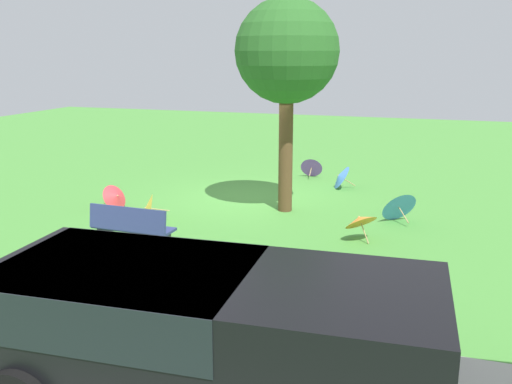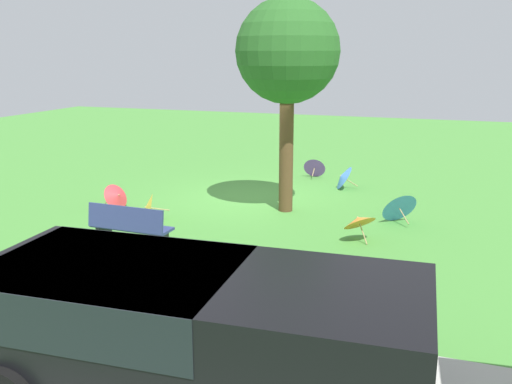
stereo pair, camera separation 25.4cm
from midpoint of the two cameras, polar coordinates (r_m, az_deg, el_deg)
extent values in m
plane|color=#478C38|center=(14.49, 0.07, -0.74)|extent=(40.00, 40.00, 0.00)
cube|color=#B2AFA8|center=(7.58, -22.51, -16.12)|extent=(40.00, 3.97, 0.01)
cube|color=black|center=(6.00, -4.73, -14.11)|extent=(4.69, 2.12, 1.35)
cube|color=black|center=(6.19, -12.88, -9.39)|extent=(2.67, 2.04, 0.55)
cylinder|color=black|center=(7.62, -13.60, -12.07)|extent=(0.77, 0.26, 0.76)
cylinder|color=black|center=(6.73, 11.88, -15.63)|extent=(0.77, 0.26, 0.76)
cube|color=navy|center=(10.95, -11.76, -3.47)|extent=(1.61, 0.51, 0.05)
cube|color=navy|center=(10.72, -12.40, -2.61)|extent=(1.60, 0.17, 0.45)
cube|color=black|center=(11.37, -14.42, -4.16)|extent=(0.09, 0.41, 0.45)
cube|color=black|center=(10.69, -8.81, -5.03)|extent=(0.09, 0.41, 0.45)
cylinder|color=brown|center=(13.17, 3.62, 4.39)|extent=(0.33, 0.33, 2.99)
sphere|color=#286023|center=(12.99, 3.77, 14.00)|extent=(2.35, 2.35, 2.35)
cylinder|color=tan|center=(15.81, 10.00, 0.98)|extent=(0.38, 0.14, 0.25)
cone|color=#4C8CE5|center=(15.74, 9.15, 1.51)|extent=(0.67, 0.82, 0.66)
sphere|color=tan|center=(15.73, 8.96, 1.63)|extent=(0.06, 0.05, 0.05)
cylinder|color=tan|center=(12.72, -9.08, -1.71)|extent=(0.37, 0.22, 0.10)
cone|color=yellow|center=(12.71, -10.27, -1.56)|extent=(0.51, 0.67, 0.65)
sphere|color=tan|center=(12.71, -10.52, -1.53)|extent=(0.05, 0.05, 0.04)
cylinder|color=tan|center=(14.14, -13.98, -0.81)|extent=(0.40, 0.12, 0.24)
cone|color=#D8383F|center=(13.92, -13.30, -0.39)|extent=(0.58, 0.73, 0.63)
sphere|color=tan|center=(13.87, -13.14, -0.29)|extent=(0.06, 0.05, 0.05)
cylinder|color=tan|center=(16.90, 6.23, 2.00)|extent=(0.04, 0.36, 0.20)
cone|color=purple|center=(17.10, 6.37, 2.54)|extent=(0.68, 0.45, 0.64)
sphere|color=tan|center=(17.15, 6.41, 2.68)|extent=(0.04, 0.05, 0.05)
cylinder|color=tan|center=(12.70, 15.24, -2.36)|extent=(0.26, 0.33, 0.27)
cone|color=#4C8CE5|center=(12.86, 14.65, -1.34)|extent=(0.98, 0.94, 0.76)
sphere|color=tan|center=(12.91, 14.50, -1.08)|extent=(0.06, 0.06, 0.05)
cylinder|color=tan|center=(11.38, 11.39, -4.17)|extent=(0.21, 0.19, 0.37)
cone|color=orange|center=(11.43, 10.93, -2.84)|extent=(0.89, 0.90, 0.48)
sphere|color=tan|center=(11.44, 10.83, -2.53)|extent=(0.06, 0.06, 0.05)
camera|label=1|loc=(0.13, -89.43, 0.14)|focal=39.71mm
camera|label=2|loc=(0.13, 90.57, -0.14)|focal=39.71mm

